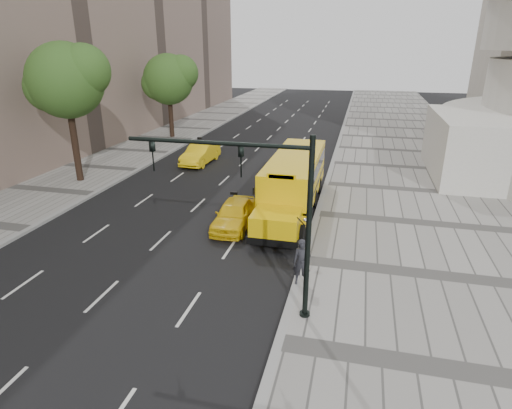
% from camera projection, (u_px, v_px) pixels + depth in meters
% --- Properties ---
extents(ground, '(140.00, 140.00, 0.00)m').
position_uv_depth(ground, '(214.00, 207.00, 24.96)').
color(ground, black).
rests_on(ground, ground).
extents(sidewalk_museum, '(12.00, 140.00, 0.15)m').
position_uv_depth(sidewalk_museum, '(433.00, 225.00, 22.25)').
color(sidewalk_museum, gray).
rests_on(sidewalk_museum, ground).
extents(sidewalk_far, '(6.00, 140.00, 0.15)m').
position_uv_depth(sidewalk_far, '(52.00, 191.00, 27.40)').
color(sidewalk_far, gray).
rests_on(sidewalk_far, ground).
extents(curb_museum, '(0.30, 140.00, 0.15)m').
position_uv_depth(curb_museum, '(317.00, 214.00, 23.60)').
color(curb_museum, gray).
rests_on(curb_museum, ground).
extents(curb_far, '(0.30, 140.00, 0.15)m').
position_uv_depth(curb_far, '(93.00, 195.00, 26.73)').
color(curb_far, gray).
rests_on(curb_far, ground).
extents(tree_b, '(5.37, 4.77, 9.12)m').
position_uv_depth(tree_b, '(67.00, 80.00, 27.03)').
color(tree_b, black).
rests_on(tree_b, ground).
extents(tree_c, '(5.41, 4.81, 8.12)m').
position_uv_depth(tree_c, '(169.00, 79.00, 41.17)').
color(tree_c, black).
rests_on(tree_c, ground).
extents(school_bus, '(2.96, 11.56, 3.19)m').
position_uv_depth(school_bus, '(294.00, 178.00, 24.30)').
color(school_bus, '#E9BA07').
rests_on(school_bus, ground).
extents(taxi_near, '(1.80, 4.27, 1.44)m').
position_uv_depth(taxi_near, '(234.00, 214.00, 21.92)').
color(taxi_near, yellow).
rests_on(taxi_near, ground).
extents(taxi_far, '(1.85, 4.82, 1.57)m').
position_uv_depth(taxi_far, '(200.00, 154.00, 33.74)').
color(taxi_far, yellow).
rests_on(taxi_far, ground).
extents(pedestrian, '(0.71, 0.50, 1.86)m').
position_uv_depth(pedestrian, '(302.00, 262.00, 16.33)').
color(pedestrian, '#232329').
rests_on(pedestrian, sidewalk_museum).
extents(traffic_signal, '(6.18, 0.36, 6.40)m').
position_uv_depth(traffic_signal, '(266.00, 204.00, 13.65)').
color(traffic_signal, black).
rests_on(traffic_signal, ground).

